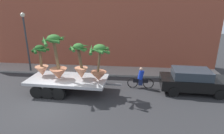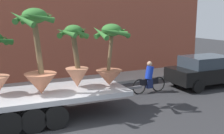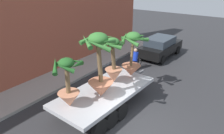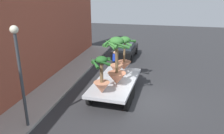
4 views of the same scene
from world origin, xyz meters
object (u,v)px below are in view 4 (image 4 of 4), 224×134
(potted_palm_rear, at_px, (124,54))
(street_lamp, at_px, (19,65))
(parked_car, at_px, (125,49))
(potted_palm_front, at_px, (102,77))
(cyclist, at_px, (115,61))
(flatbed_trailer, at_px, (115,85))
(potted_palm_extra, at_px, (117,65))
(potted_palm_middle, at_px, (116,60))

(potted_palm_rear, distance_m, street_lamp, 7.59)
(parked_car, bearing_deg, potted_palm_front, -177.45)
(potted_palm_rear, xyz_separation_m, cyclist, (2.69, 1.29, -1.42))
(potted_palm_rear, height_order, potted_palm_front, potted_palm_rear)
(flatbed_trailer, relative_size, parked_car, 1.43)
(potted_palm_extra, bearing_deg, cyclist, 13.60)
(cyclist, distance_m, parked_car, 3.41)
(potted_palm_extra, relative_size, street_lamp, 0.60)
(flatbed_trailer, relative_size, street_lamp, 1.28)
(potted_palm_middle, bearing_deg, flatbed_trailer, -173.51)
(flatbed_trailer, distance_m, parked_car, 8.50)
(potted_palm_middle, height_order, street_lamp, street_lamp)
(potted_palm_rear, bearing_deg, street_lamp, 151.72)
(potted_palm_rear, height_order, parked_car, potted_palm_rear)
(parked_car, relative_size, street_lamp, 0.90)
(parked_car, distance_m, street_lamp, 13.17)
(potted_palm_middle, xyz_separation_m, parked_car, (7.35, 0.68, -1.20))
(flatbed_trailer, xyz_separation_m, potted_palm_rear, (2.38, -0.18, 1.34))
(potted_palm_front, distance_m, cyclist, 6.85)
(potted_palm_rear, distance_m, potted_palm_front, 4.05)
(potted_palm_rear, height_order, potted_palm_extra, potted_palm_extra)
(potted_palm_front, distance_m, parked_car, 10.16)
(cyclist, bearing_deg, parked_car, -5.24)
(potted_palm_front, xyz_separation_m, cyclist, (6.70, 0.76, -1.23))
(flatbed_trailer, height_order, potted_palm_extra, potted_palm_extra)
(potted_palm_rear, xyz_separation_m, parked_car, (6.08, 0.98, -1.26))
(flatbed_trailer, bearing_deg, parked_car, 5.41)
(potted_palm_extra, distance_m, cyclist, 5.75)
(flatbed_trailer, distance_m, street_lamp, 5.95)
(potted_palm_front, bearing_deg, potted_palm_middle, -4.70)
(flatbed_trailer, distance_m, potted_palm_middle, 1.70)
(street_lamp, bearing_deg, potted_palm_middle, -31.33)
(potted_palm_middle, distance_m, cyclist, 4.30)
(potted_palm_middle, distance_m, street_lamp, 6.37)
(potted_palm_front, bearing_deg, potted_palm_extra, -22.27)
(flatbed_trailer, xyz_separation_m, potted_palm_extra, (-0.31, -0.19, 1.47))
(flatbed_trailer, relative_size, potted_palm_extra, 2.13)
(potted_palm_rear, xyz_separation_m, potted_palm_middle, (-1.27, 0.30, -0.06))
(potted_palm_middle, height_order, cyclist, potted_palm_middle)
(potted_palm_middle, relative_size, potted_palm_front, 1.10)
(potted_palm_rear, height_order, street_lamp, street_lamp)
(potted_palm_rear, xyz_separation_m, potted_palm_extra, (-2.69, -0.01, 0.13))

